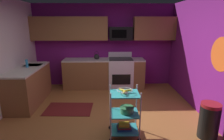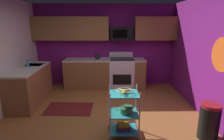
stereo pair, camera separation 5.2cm
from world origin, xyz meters
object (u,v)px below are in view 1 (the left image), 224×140
object	(u,v)px
kettle	(97,57)
dish_soap_bottle	(27,63)
book_stack	(124,127)
rolling_cart	(124,113)
mixing_bowl_large	(127,110)
oven_range	(121,73)
trash_can	(209,121)
microwave	(121,34)
fruit_bowl	(125,91)

from	to	relation	value
kettle	dish_soap_bottle	world-z (taller)	kettle
book_stack	dish_soap_bottle	size ratio (longest dim) A/B	1.35
rolling_cart	mixing_bowl_large	size ratio (longest dim) A/B	3.63
oven_range	trash_can	size ratio (longest dim) A/B	1.67
book_stack	dish_soap_bottle	bearing A→B (deg)	145.48
microwave	book_stack	bearing A→B (deg)	-92.66
mixing_bowl_large	kettle	bearing A→B (deg)	104.28
microwave	book_stack	size ratio (longest dim) A/B	2.59
microwave	trash_can	size ratio (longest dim) A/B	1.06
fruit_bowl	dish_soap_bottle	distance (m)	2.84
oven_range	rolling_cart	distance (m)	2.63
rolling_cart	mixing_bowl_large	distance (m)	0.08
microwave	oven_range	bearing A→B (deg)	-89.74
oven_range	fruit_bowl	distance (m)	2.66
microwave	mixing_bowl_large	size ratio (longest dim) A/B	2.78
microwave	dish_soap_bottle	distance (m)	2.79
rolling_cart	book_stack	bearing A→B (deg)	-90.00
dish_soap_bottle	trash_can	distance (m)	4.26
fruit_bowl	dish_soap_bottle	size ratio (longest dim) A/B	1.36
oven_range	fruit_bowl	size ratio (longest dim) A/B	4.04
oven_range	book_stack	size ratio (longest dim) A/B	4.07
oven_range	dish_soap_bottle	world-z (taller)	dish_soap_bottle
mixing_bowl_large	kettle	size ratio (longest dim) A/B	0.95
fruit_bowl	kettle	bearing A→B (deg)	103.35
fruit_bowl	kettle	distance (m)	2.70
oven_range	mixing_bowl_large	xyz separation A→B (m)	(-0.08, -2.62, 0.04)
trash_can	oven_range	bearing A→B (deg)	116.82
microwave	dish_soap_bottle	bearing A→B (deg)	-155.52
rolling_cart	trash_can	bearing A→B (deg)	-3.68
oven_range	dish_soap_bottle	size ratio (longest dim) A/B	5.50
dish_soap_bottle	fruit_bowl	bearing A→B (deg)	-34.52
microwave	fruit_bowl	distance (m)	2.85
trash_can	kettle	bearing A→B (deg)	128.02
oven_range	mixing_bowl_large	bearing A→B (deg)	-91.79
microwave	rolling_cart	world-z (taller)	microwave
fruit_bowl	trash_can	size ratio (longest dim) A/B	0.41
oven_range	trash_can	bearing A→B (deg)	-63.18
rolling_cart	fruit_bowl	xyz separation A→B (m)	(0.00, 0.00, 0.42)
book_stack	kettle	bearing A→B (deg)	103.35
fruit_bowl	kettle	world-z (taller)	kettle
trash_can	rolling_cart	bearing A→B (deg)	176.32
mixing_bowl_large	microwave	bearing A→B (deg)	88.29
microwave	dish_soap_bottle	xyz separation A→B (m)	(-2.46, -1.12, -0.68)
oven_range	book_stack	distance (m)	2.64
microwave	mixing_bowl_large	xyz separation A→B (m)	(-0.08, -2.73, -1.18)
dish_soap_bottle	trash_can	xyz separation A→B (m)	(3.84, -1.70, -0.69)
oven_range	microwave	world-z (taller)	microwave
oven_range	book_stack	xyz separation A→B (m)	(-0.13, -2.62, -0.30)
microwave	mixing_bowl_large	world-z (taller)	microwave
mixing_bowl_large	dish_soap_bottle	xyz separation A→B (m)	(-2.38, 1.61, 0.50)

